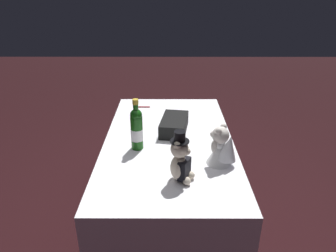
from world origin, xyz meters
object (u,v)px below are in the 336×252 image
object	(u,v)px
signing_pen	(142,107)
champagne_bottle	(136,128)
teddy_bear_bride	(221,147)
teddy_bear_groom	(180,161)
gift_case_black	(173,125)

from	to	relation	value
signing_pen	champagne_bottle	bearing A→B (deg)	1.73
teddy_bear_bride	champagne_bottle	distance (m)	0.55
teddy_bear_groom	gift_case_black	size ratio (longest dim) A/B	0.85
teddy_bear_groom	signing_pen	world-z (taller)	teddy_bear_groom
teddy_bear_bride	signing_pen	distance (m)	1.05
signing_pen	gift_case_black	xyz separation A→B (m)	(0.45, 0.26, 0.04)
gift_case_black	teddy_bear_groom	bearing A→B (deg)	2.37
teddy_bear_bride	gift_case_black	distance (m)	0.52
teddy_bear_groom	teddy_bear_bride	distance (m)	0.30
teddy_bear_groom	champagne_bottle	size ratio (longest dim) A/B	0.87
champagne_bottle	gift_case_black	bearing A→B (deg)	136.59
champagne_bottle	gift_case_black	world-z (taller)	champagne_bottle
teddy_bear_groom	teddy_bear_bride	size ratio (longest dim) A/B	1.19
champagne_bottle	teddy_bear_groom	bearing A→B (deg)	37.09
champagne_bottle	signing_pen	bearing A→B (deg)	-178.27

